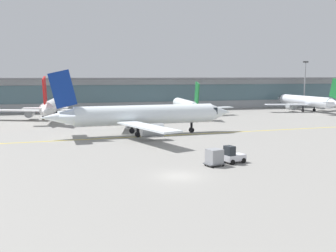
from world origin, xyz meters
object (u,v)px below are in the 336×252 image
Objects in this scene: gate_airplane_2 at (186,105)px; gate_airplane_3 at (306,101)px; apron_light_mast_1 at (305,82)px; baggage_tug at (233,156)px; gate_airplane_1 at (53,106)px; cargo_dolly_lead at (214,157)px; taxiing_regional_jet at (143,115)px.

gate_airplane_2 is 37.50m from gate_airplane_3.
apron_light_mast_1 is (6.06, 10.06, 5.17)m from gate_airplane_3.
baggage_tug is 85.92m from apron_light_mast_1.
gate_airplane_1 is 1.14× the size of gate_airplane_2.
gate_airplane_2 is 0.93× the size of gate_airplane_3.
gate_airplane_1 reaches higher than cargo_dolly_lead.
baggage_tug is (6.10, -24.16, -2.48)m from taxiing_regional_jet.
gate_airplane_3 is 0.85× the size of taxiing_regional_jet.
apron_light_mast_1 reaches higher than baggage_tug.
gate_airplane_3 is at bearing 32.92° from baggage_tug.
gate_airplane_1 is 57.58m from cargo_dolly_lead.
apron_light_mast_1 reaches higher than taxiing_regional_jet.
gate_airplane_2 reaches higher than cargo_dolly_lead.
gate_airplane_2 is at bearing 59.41° from cargo_dolly_lead.
taxiing_regional_jet is 73.55m from apron_light_mast_1.
gate_airplane_1 is 32.62m from gate_airplane_2.
gate_airplane_2 is 53.86m from baggage_tug.
baggage_tug is 1.17× the size of cargo_dolly_lead.
gate_airplane_1 reaches higher than gate_airplane_2.
baggage_tug reaches higher than cargo_dolly_lead.
taxiing_regional_jet is at bearing -146.17° from gate_airplane_1.
apron_light_mast_1 is (43.38, 13.80, 5.37)m from gate_airplane_2.
gate_airplane_2 is 10.84× the size of cargo_dolly_lead.
cargo_dolly_lead is at bearing -85.49° from taxiing_regional_jet.
taxiing_regional_jet reaches higher than baggage_tug.
gate_airplane_1 is at bearing 92.96° from cargo_dolly_lead.
cargo_dolly_lead is at bearing 134.86° from gate_airplane_3.
taxiing_regional_jet is at bearing 153.46° from gate_airplane_2.
baggage_tug is at bearing -79.24° from taxiing_regional_jet.
gate_airplane_1 is 2.08× the size of apron_light_mast_1.
gate_airplane_2 reaches higher than baggage_tug.
gate_airplane_2 is at bearing 56.65° from taxiing_regional_jet.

